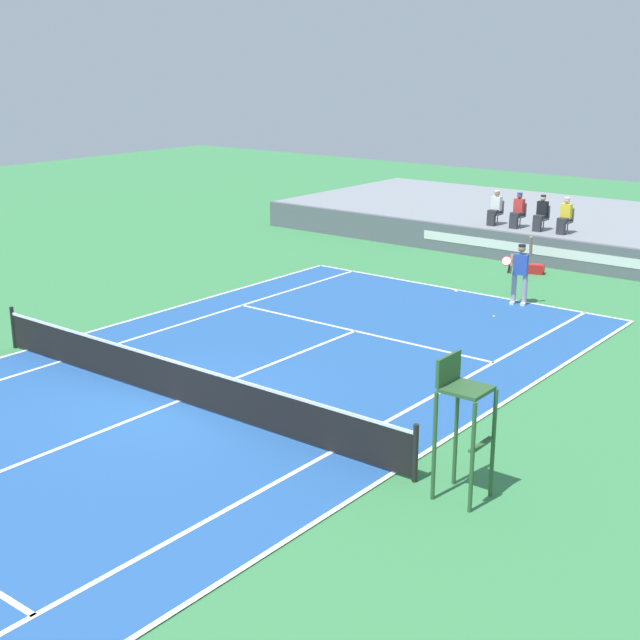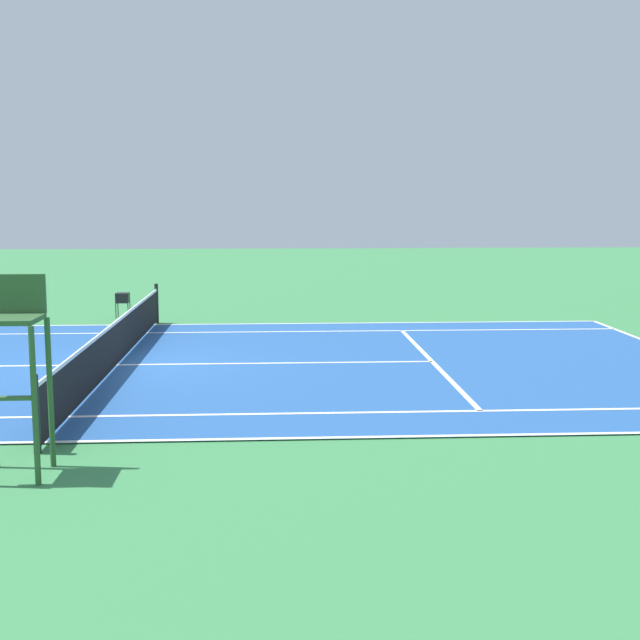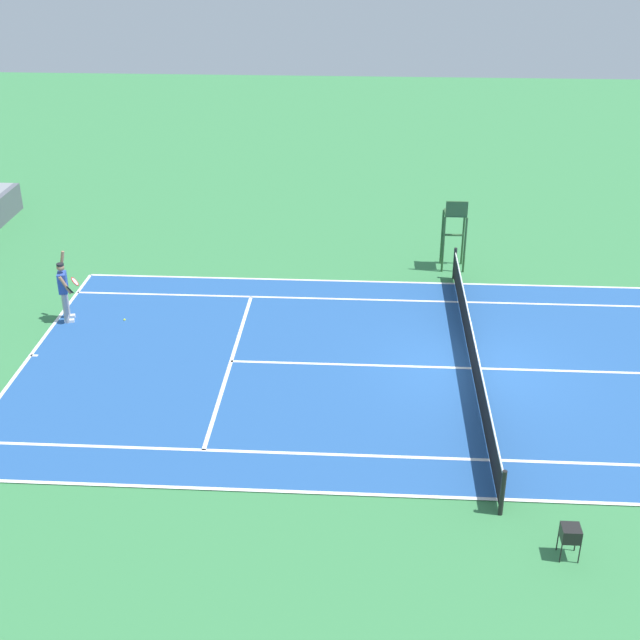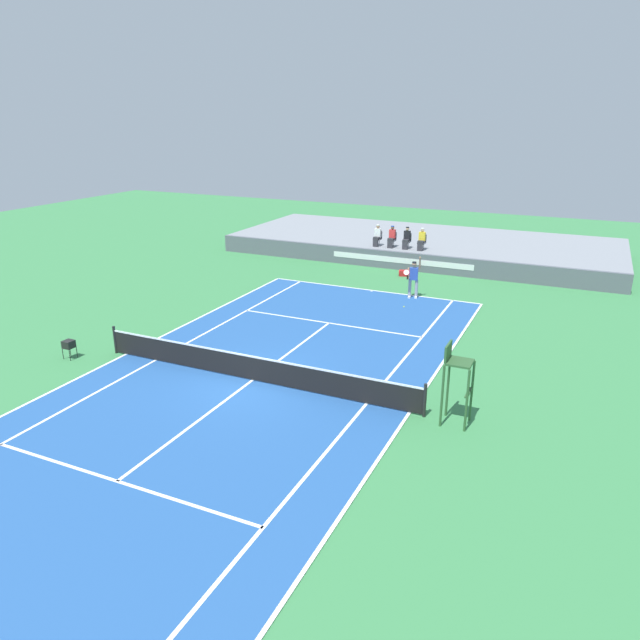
{
  "view_description": "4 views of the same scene",
  "coord_description": "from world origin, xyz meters",
  "px_view_note": "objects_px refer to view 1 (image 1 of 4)",
  "views": [
    {
      "loc": [
        13.34,
        -12.03,
        7.1
      ],
      "look_at": [
        0.66,
        4.05,
        1.0
      ],
      "focal_mm": 50.19,
      "sensor_mm": 36.0,
      "label": 1
    },
    {
      "loc": [
        17.07,
        3.14,
        3.36
      ],
      "look_at": [
        0.66,
        4.05,
        1.0
      ],
      "focal_mm": 47.86,
      "sensor_mm": 36.0,
      "label": 2
    },
    {
      "loc": [
        -20.02,
        2.83,
        11.33
      ],
      "look_at": [
        0.66,
        4.05,
        1.0
      ],
      "focal_mm": 48.46,
      "sensor_mm": 36.0,
      "label": 3
    },
    {
      "loc": [
        9.71,
        -15.57,
        8.54
      ],
      "look_at": [
        0.66,
        4.05,
        1.0
      ],
      "focal_mm": 33.25,
      "sensor_mm": 36.0,
      "label": 4
    }
  ],
  "objects_px": {
    "spectator_seated_2": "(541,214)",
    "umpire_chair": "(462,410)",
    "spectator_seated_3": "(565,216)",
    "tennis_player": "(520,272)",
    "spectator_seated_1": "(518,211)",
    "equipment_bag": "(531,269)",
    "spectator_seated_0": "(495,208)",
    "tennis_ball": "(494,316)"
  },
  "relations": [
    {
      "from": "spectator_seated_3",
      "to": "spectator_seated_2",
      "type": "bearing_deg",
      "value": 180.0
    },
    {
      "from": "tennis_ball",
      "to": "equipment_bag",
      "type": "relative_size",
      "value": 0.07
    },
    {
      "from": "tennis_player",
      "to": "umpire_chair",
      "type": "bearing_deg",
      "value": -68.3
    },
    {
      "from": "spectator_seated_0",
      "to": "spectator_seated_2",
      "type": "bearing_deg",
      "value": 0.0
    },
    {
      "from": "spectator_seated_1",
      "to": "umpire_chair",
      "type": "distance_m",
      "value": 19.32
    },
    {
      "from": "spectator_seated_2",
      "to": "umpire_chair",
      "type": "bearing_deg",
      "value": -68.88
    },
    {
      "from": "spectator_seated_0",
      "to": "spectator_seated_1",
      "type": "height_order",
      "value": "same"
    },
    {
      "from": "tennis_ball",
      "to": "spectator_seated_0",
      "type": "bearing_deg",
      "value": 117.92
    },
    {
      "from": "spectator_seated_2",
      "to": "umpire_chair",
      "type": "xyz_separation_m",
      "value": [
        6.84,
        -17.69,
        -0.09
      ]
    },
    {
      "from": "spectator_seated_1",
      "to": "tennis_player",
      "type": "height_order",
      "value": "spectator_seated_1"
    },
    {
      "from": "spectator_seated_0",
      "to": "spectator_seated_1",
      "type": "xyz_separation_m",
      "value": [
        0.91,
        0.0,
        0.0
      ]
    },
    {
      "from": "tennis_ball",
      "to": "spectator_seated_1",
      "type": "bearing_deg",
      "value": 112.47
    },
    {
      "from": "tennis_ball",
      "to": "umpire_chair",
      "type": "relative_size",
      "value": 0.03
    },
    {
      "from": "spectator_seated_0",
      "to": "tennis_player",
      "type": "xyz_separation_m",
      "value": [
        4.05,
        -6.14,
        -0.65
      ]
    },
    {
      "from": "spectator_seated_3",
      "to": "spectator_seated_0",
      "type": "bearing_deg",
      "value": 180.0
    },
    {
      "from": "spectator_seated_3",
      "to": "tennis_player",
      "type": "relative_size",
      "value": 0.61
    },
    {
      "from": "tennis_ball",
      "to": "spectator_seated_2",
      "type": "bearing_deg",
      "value": 106.54
    },
    {
      "from": "spectator_seated_2",
      "to": "tennis_player",
      "type": "relative_size",
      "value": 0.61
    },
    {
      "from": "spectator_seated_1",
      "to": "spectator_seated_2",
      "type": "xyz_separation_m",
      "value": [
        0.91,
        0.0,
        0.0
      ]
    },
    {
      "from": "tennis_ball",
      "to": "equipment_bag",
      "type": "bearing_deg",
      "value": 105.53
    },
    {
      "from": "spectator_seated_0",
      "to": "tennis_ball",
      "type": "xyz_separation_m",
      "value": [
        4.13,
        -7.79,
        -1.61
      ]
    },
    {
      "from": "umpire_chair",
      "to": "equipment_bag",
      "type": "xyz_separation_m",
      "value": [
        -6.06,
        15.44,
        -1.4
      ]
    },
    {
      "from": "spectator_seated_2",
      "to": "tennis_ball",
      "type": "xyz_separation_m",
      "value": [
        2.31,
        -7.79,
        -1.61
      ]
    },
    {
      "from": "tennis_player",
      "to": "umpire_chair",
      "type": "relative_size",
      "value": 0.85
    },
    {
      "from": "spectator_seated_3",
      "to": "tennis_ball",
      "type": "distance_m",
      "value": 8.08
    },
    {
      "from": "spectator_seated_1",
      "to": "spectator_seated_3",
      "type": "xyz_separation_m",
      "value": [
        1.81,
        0.0,
        0.0
      ]
    },
    {
      "from": "tennis_player",
      "to": "equipment_bag",
      "type": "height_order",
      "value": "tennis_player"
    },
    {
      "from": "spectator_seated_1",
      "to": "tennis_player",
      "type": "xyz_separation_m",
      "value": [
        3.15,
        -6.14,
        -0.65
      ]
    },
    {
      "from": "equipment_bag",
      "to": "spectator_seated_3",
      "type": "bearing_deg",
      "value": 86.79
    },
    {
      "from": "tennis_ball",
      "to": "umpire_chair",
      "type": "xyz_separation_m",
      "value": [
        4.52,
        -9.9,
        1.52
      ]
    },
    {
      "from": "spectator_seated_2",
      "to": "spectator_seated_3",
      "type": "relative_size",
      "value": 1.0
    },
    {
      "from": "spectator_seated_2",
      "to": "spectator_seated_1",
      "type": "bearing_deg",
      "value": 180.0
    },
    {
      "from": "spectator_seated_0",
      "to": "spectator_seated_1",
      "type": "relative_size",
      "value": 1.0
    },
    {
      "from": "spectator_seated_2",
      "to": "equipment_bag",
      "type": "xyz_separation_m",
      "value": [
        0.77,
        -2.25,
        -1.49
      ]
    },
    {
      "from": "tennis_player",
      "to": "equipment_bag",
      "type": "bearing_deg",
      "value": 110.6
    },
    {
      "from": "spectator_seated_0",
      "to": "tennis_ball",
      "type": "relative_size",
      "value": 18.6
    },
    {
      "from": "spectator_seated_1",
      "to": "equipment_bag",
      "type": "height_order",
      "value": "spectator_seated_1"
    },
    {
      "from": "spectator_seated_2",
      "to": "equipment_bag",
      "type": "height_order",
      "value": "spectator_seated_2"
    },
    {
      "from": "spectator_seated_0",
      "to": "spectator_seated_3",
      "type": "height_order",
      "value": "same"
    },
    {
      "from": "spectator_seated_2",
      "to": "spectator_seated_0",
      "type": "bearing_deg",
      "value": 180.0
    },
    {
      "from": "tennis_ball",
      "to": "umpire_chair",
      "type": "distance_m",
      "value": 10.99
    },
    {
      "from": "spectator_seated_0",
      "to": "spectator_seated_3",
      "type": "bearing_deg",
      "value": 0.0
    }
  ]
}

